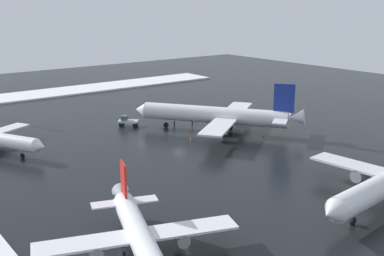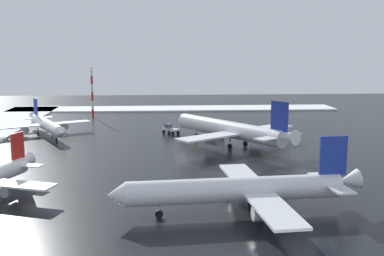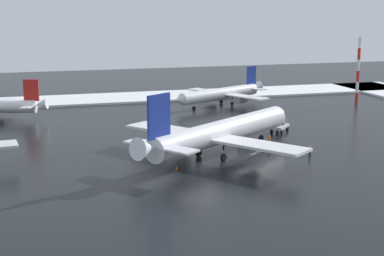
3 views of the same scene
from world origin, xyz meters
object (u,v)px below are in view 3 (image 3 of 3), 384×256
object	(u,v)px
pushback_tug	(280,125)
traffic_cone_near_nose	(194,143)
ground_crew_beside_wing	(269,145)
antenna_mast	(358,71)
airplane_parked_portside	(222,94)
airplane_far_rear	(220,132)
traffic_cone_mid_line	(177,168)
ground_crew_near_tug	(310,151)
ground_crew_by_nose_gear	(270,140)

from	to	relation	value
pushback_tug	traffic_cone_near_nose	xyz separation A→B (m)	(18.11, 4.60, -1.01)
ground_crew_beside_wing	antenna_mast	xyz separation A→B (m)	(-39.11, -37.07, 7.01)
airplane_parked_portside	antenna_mast	bearing A→B (deg)	139.81
traffic_cone_near_nose	airplane_far_rear	bearing A→B (deg)	99.80
airplane_far_rear	antenna_mast	world-z (taller)	antenna_mast
airplane_far_rear	antenna_mast	distance (m)	60.93
antenna_mast	traffic_cone_mid_line	world-z (taller)	antenna_mast
airplane_far_rear	traffic_cone_mid_line	world-z (taller)	airplane_far_rear
airplane_far_rear	ground_crew_near_tug	distance (m)	14.34
ground_crew_near_tug	traffic_cone_near_nose	bearing A→B (deg)	71.77
ground_crew_near_tug	antenna_mast	bearing A→B (deg)	-15.90
pushback_tug	ground_crew_near_tug	xyz separation A→B (m)	(3.25, 17.83, -0.31)
airplane_far_rear	ground_crew_near_tug	world-z (taller)	airplane_far_rear
airplane_parked_portside	ground_crew_near_tug	xyz separation A→B (m)	(2.81, 49.28, -1.84)
pushback_tug	ground_crew_by_nose_gear	size ratio (longest dim) A/B	2.82
ground_crew_by_nose_gear	antenna_mast	bearing A→B (deg)	-130.44
ground_crew_by_nose_gear	pushback_tug	bearing A→B (deg)	-116.24
airplane_parked_portside	ground_crew_beside_wing	world-z (taller)	airplane_parked_portside
airplane_far_rear	ground_crew_beside_wing	distance (m)	9.13
traffic_cone_near_nose	airplane_parked_portside	bearing A→B (deg)	-116.12
airplane_parked_portside	ground_crew_by_nose_gear	size ratio (longest dim) A/B	15.51
airplane_parked_portside	ground_crew_by_nose_gear	xyz separation A→B (m)	(5.66, 40.44, -1.84)
pushback_tug	traffic_cone_near_nose	world-z (taller)	pushback_tug
airplane_far_rear	ground_crew_beside_wing	size ratio (longest dim) A/B	19.54
ground_crew_by_nose_gear	traffic_cone_near_nose	world-z (taller)	ground_crew_by_nose_gear
ground_crew_near_tug	antenna_mast	world-z (taller)	antenna_mast
ground_crew_by_nose_gear	ground_crew_beside_wing	bearing A→B (deg)	72.81
ground_crew_beside_wing	traffic_cone_mid_line	xyz separation A→B (m)	(17.18, 6.11, -0.70)
airplane_parked_portside	ground_crew_beside_wing	xyz separation A→B (m)	(7.49, 44.34, -1.84)
pushback_tug	ground_crew_beside_wing	size ratio (longest dim) A/B	2.82
ground_crew_near_tug	pushback_tug	bearing A→B (deg)	13.12
traffic_cone_mid_line	traffic_cone_near_nose	bearing A→B (deg)	-115.88
ground_crew_beside_wing	traffic_cone_near_nose	bearing A→B (deg)	169.99
ground_crew_by_nose_gear	traffic_cone_near_nose	distance (m)	12.81
antenna_mast	ground_crew_by_nose_gear	bearing A→B (deg)	41.66
airplane_parked_portside	traffic_cone_near_nose	size ratio (longest dim) A/B	48.21
pushback_tug	antenna_mast	bearing A→B (deg)	-7.84
airplane_parked_portside	ground_crew_by_nose_gear	world-z (taller)	airplane_parked_portside
ground_crew_near_tug	traffic_cone_near_nose	xyz separation A→B (m)	(14.87, -13.23, -0.70)
ground_crew_beside_wing	traffic_cone_mid_line	distance (m)	18.25
pushback_tug	traffic_cone_near_nose	distance (m)	18.72
airplane_far_rear	ground_crew_near_tug	xyz separation A→B (m)	(-13.34, 4.43, -2.82)
pushback_tug	ground_crew_near_tug	size ratio (longest dim) A/B	2.82
ground_crew_beside_wing	airplane_parked_portside	bearing A→B (deg)	109.55
airplane_far_rear	ground_crew_near_tug	size ratio (longest dim) A/B	19.54
ground_crew_near_tug	ground_crew_by_nose_gear	world-z (taller)	same
traffic_cone_near_nose	ground_crew_beside_wing	bearing A→B (deg)	140.85
airplane_far_rear	airplane_parked_portside	world-z (taller)	airplane_far_rear
airplane_far_rear	traffic_cone_near_nose	world-z (taller)	airplane_far_rear
traffic_cone_mid_line	antenna_mast	bearing A→B (deg)	-142.50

